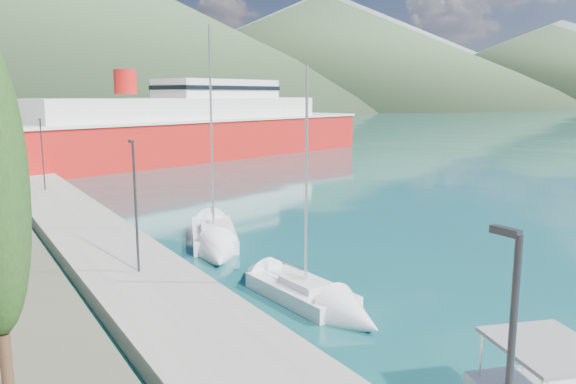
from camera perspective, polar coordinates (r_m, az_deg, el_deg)
ground at (r=133.54m, az=-24.81°, el=5.16°), size 1400.00×1400.00×0.00m
quay at (r=39.85m, az=-20.55°, el=-3.05°), size 5.00×88.00×0.80m
hills_far at (r=653.31m, az=-18.57°, el=15.40°), size 1480.00×900.00×180.00m
hills_near at (r=403.39m, az=-15.72°, el=15.25°), size 1010.00×520.00×115.00m
lamp_posts at (r=28.52m, az=-16.56°, el=-0.21°), size 0.15×46.89×6.06m
sailboat_near at (r=23.65m, az=4.04°, el=-11.41°), size 2.75×7.74×10.94m
sailboat_mid at (r=32.71m, az=-7.37°, el=-5.36°), size 5.86×9.86×13.82m
ferry at (r=80.07m, az=-10.48°, el=6.11°), size 64.86×31.05×12.64m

